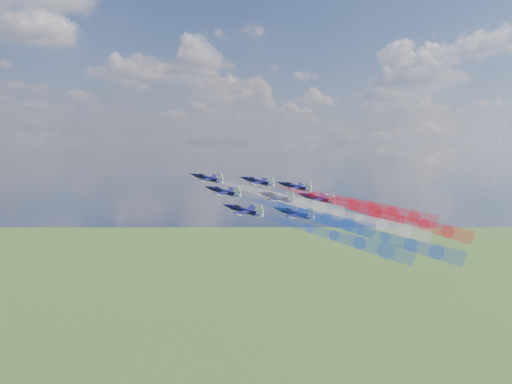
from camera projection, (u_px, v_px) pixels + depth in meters
jet_lead at (208, 178)px, 182.57m from camera, size 16.36×17.61×7.43m
trail_lead at (280, 197)px, 171.29m from camera, size 25.40×37.58×12.80m
jet_inner_left at (224, 192)px, 169.14m from camera, size 16.36×17.61×7.43m
trail_inner_left at (303, 213)px, 157.86m from camera, size 25.40×37.58×12.80m
jet_inner_right at (258, 182)px, 184.26m from camera, size 16.36×17.61×7.43m
trail_inner_right at (333, 200)px, 172.98m from camera, size 25.40×37.58×12.80m
jet_outer_left at (245, 210)px, 153.76m from camera, size 16.36×17.61×7.43m
trail_outer_left at (334, 236)px, 142.48m from camera, size 25.40×37.58×12.80m
jet_center_third at (277, 197)px, 171.68m from camera, size 16.36×17.61×7.43m
trail_center_third at (359, 219)px, 160.41m from camera, size 25.40×37.58×12.80m
jet_outer_right at (295, 187)px, 187.72m from camera, size 16.36×17.61×7.43m
trail_outer_right at (371, 205)px, 176.44m from camera, size 25.40×37.58×12.80m
jet_rear_left at (295, 213)px, 159.72m from camera, size 16.36×17.61×7.43m
trail_rear_left at (385, 238)px, 148.44m from camera, size 25.40×37.58×12.80m
jet_rear_right at (318, 198)px, 175.15m from camera, size 16.36×17.61×7.43m
trail_rear_right at (400, 219)px, 163.87m from camera, size 25.40×37.58×12.80m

